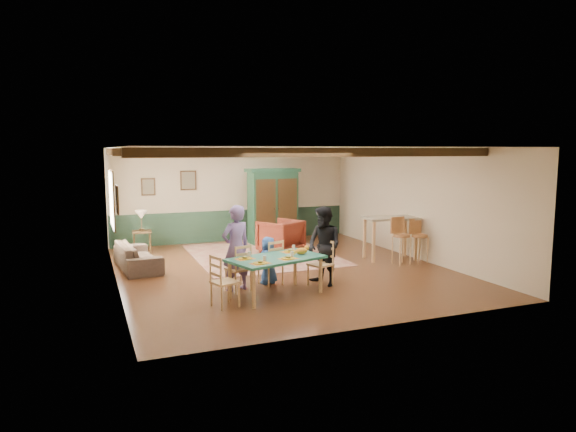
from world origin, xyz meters
name	(u,v)px	position (x,y,z in m)	size (l,w,h in m)	color
floor	(282,270)	(0.00, 0.00, 0.00)	(8.00, 8.00, 0.00)	#472514
wall_back	(233,195)	(0.00, 4.00, 1.35)	(7.00, 0.02, 2.70)	beige
wall_left	(115,217)	(-3.50, 0.00, 1.35)	(0.02, 8.00, 2.70)	beige
wall_right	(416,203)	(3.50, 0.00, 1.35)	(0.02, 8.00, 2.70)	beige
ceiling	(282,148)	(0.00, 0.00, 2.70)	(7.00, 8.00, 0.02)	white
wainscot_back	(234,225)	(0.00, 3.98, 0.45)	(6.95, 0.03, 0.90)	#1B3122
ceiling_beam_front	(329,152)	(0.00, -2.30, 2.61)	(6.95, 0.16, 0.16)	black
ceiling_beam_mid	(276,152)	(0.00, 0.40, 2.61)	(6.95, 0.16, 0.16)	black
ceiling_beam_back	(242,151)	(0.00, 3.00, 2.61)	(6.95, 0.16, 0.16)	black
window_left	(111,199)	(-3.47, 1.70, 1.55)	(0.06, 1.60, 1.30)	white
picture_left_wall	(117,200)	(-3.47, -0.60, 1.75)	(0.04, 0.42, 0.52)	gray
picture_back_a	(188,180)	(-1.30, 3.97, 1.80)	(0.45, 0.04, 0.55)	gray
picture_back_b	(148,187)	(-2.40, 3.97, 1.65)	(0.38, 0.04, 0.48)	gray
dining_table	(276,277)	(-0.84, -1.86, 0.35)	(1.70, 0.95, 0.71)	#1F6451
dining_chair_far_left	(238,268)	(-1.40, -1.32, 0.45)	(0.40, 0.42, 0.90)	tan
dining_chair_far_right	(271,262)	(-0.67, -1.10, 0.45)	(0.40, 0.42, 0.90)	tan
dining_chair_end_left	(225,281)	(-1.88, -2.18, 0.45)	(0.40, 0.42, 0.90)	tan
dining_chair_end_right	(320,263)	(0.20, -1.55, 0.45)	(0.40, 0.42, 0.90)	tan
person_man	(236,248)	(-1.42, -1.25, 0.82)	(0.59, 0.39, 1.63)	#715B9D
person_woman	(324,246)	(0.29, -1.52, 0.78)	(0.76, 0.59, 1.56)	black
person_child	(268,260)	(-0.70, -1.03, 0.48)	(0.46, 0.30, 0.95)	#2A57AA
cat	(301,250)	(-0.31, -1.80, 0.79)	(0.34, 0.13, 0.17)	orange
place_setting_near_left	(260,261)	(-1.27, -2.24, 0.76)	(0.38, 0.28, 0.11)	gold
place_setting_near_center	(288,256)	(-0.68, -2.06, 0.76)	(0.38, 0.28, 0.11)	gold
place_setting_far_left	(245,256)	(-1.41, -1.79, 0.76)	(0.38, 0.28, 0.11)	gold
place_setting_far_right	(290,249)	(-0.41, -1.49, 0.76)	(0.38, 0.28, 0.11)	gold
area_rug	(262,255)	(0.10, 1.71, 0.01)	(3.39, 4.03, 0.01)	#C8B291
armoire	(273,206)	(0.95, 3.22, 1.06)	(1.51, 0.60, 2.13)	#153423
armchair	(280,237)	(0.61, 1.72, 0.44)	(0.93, 0.96, 0.87)	#48140E
sofa	(138,256)	(-2.98, 1.30, 0.29)	(1.96, 0.76, 0.57)	#3C2E25
end_table	(142,242)	(-2.70, 3.05, 0.29)	(0.47, 0.47, 0.58)	black
table_lamp	(141,221)	(-2.70, 3.05, 0.85)	(0.30, 0.30, 0.53)	#DCB58E
counter_table	(390,238)	(2.82, 0.05, 0.52)	(1.25, 0.73, 1.04)	#BEB594
bar_stool_left	(402,241)	(2.77, -0.52, 0.55)	(0.39, 0.43, 1.10)	#AA7142
bar_stool_right	(419,241)	(3.27, -0.52, 0.52)	(0.37, 0.40, 1.04)	#AA7142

